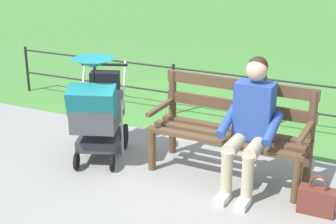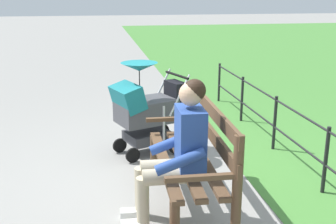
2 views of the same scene
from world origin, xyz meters
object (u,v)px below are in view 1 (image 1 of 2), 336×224
handbag (317,200)px  park_bench (232,125)px  stroller (98,108)px  person_on_bench (250,122)px

handbag → park_bench: bearing=-25.3°
park_bench → stroller: stroller is taller
handbag → stroller: bearing=-3.6°
park_bench → handbag: 1.12m
person_on_bench → handbag: bearing=162.2°
person_on_bench → handbag: 0.92m
park_bench → stroller: 1.43m
park_bench → person_on_bench: bearing=137.7°
stroller → handbag: (-2.34, 0.15, -0.47)m
person_on_bench → handbag: size_ratio=3.45×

